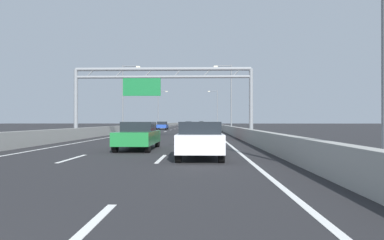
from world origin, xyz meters
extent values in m
plane|color=#262628|center=(0.00, 100.00, 0.00)|extent=(260.00, 260.00, 0.00)
cube|color=white|center=(-1.80, 12.50, 0.01)|extent=(0.16, 3.00, 0.01)
cube|color=white|center=(-1.80, 21.50, 0.01)|extent=(0.16, 3.00, 0.01)
cube|color=white|center=(-1.80, 30.50, 0.01)|extent=(0.16, 3.00, 0.01)
cube|color=white|center=(-1.80, 39.50, 0.01)|extent=(0.16, 3.00, 0.01)
cube|color=white|center=(-1.80, 48.50, 0.01)|extent=(0.16, 3.00, 0.01)
cube|color=white|center=(-1.80, 57.50, 0.01)|extent=(0.16, 3.00, 0.01)
cube|color=white|center=(-1.80, 66.50, 0.01)|extent=(0.16, 3.00, 0.01)
cube|color=white|center=(-1.80, 75.50, 0.01)|extent=(0.16, 3.00, 0.01)
cube|color=white|center=(-1.80, 84.50, 0.01)|extent=(0.16, 3.00, 0.01)
cube|color=white|center=(-1.80, 93.50, 0.01)|extent=(0.16, 3.00, 0.01)
cube|color=white|center=(-1.80, 102.50, 0.01)|extent=(0.16, 3.00, 0.01)
cube|color=white|center=(-1.80, 111.50, 0.01)|extent=(0.16, 3.00, 0.01)
cube|color=white|center=(-1.80, 120.50, 0.01)|extent=(0.16, 3.00, 0.01)
cube|color=white|center=(-1.80, 129.50, 0.01)|extent=(0.16, 3.00, 0.01)
cube|color=white|center=(-1.80, 138.50, 0.01)|extent=(0.16, 3.00, 0.01)
cube|color=white|center=(-1.80, 147.50, 0.01)|extent=(0.16, 3.00, 0.01)
cube|color=white|center=(-1.80, 156.50, 0.01)|extent=(0.16, 3.00, 0.01)
cube|color=white|center=(1.80, 3.50, 0.01)|extent=(0.16, 3.00, 0.01)
cube|color=white|center=(1.80, 12.50, 0.01)|extent=(0.16, 3.00, 0.01)
cube|color=white|center=(1.80, 21.50, 0.01)|extent=(0.16, 3.00, 0.01)
cube|color=white|center=(1.80, 30.50, 0.01)|extent=(0.16, 3.00, 0.01)
cube|color=white|center=(1.80, 39.50, 0.01)|extent=(0.16, 3.00, 0.01)
cube|color=white|center=(1.80, 48.50, 0.01)|extent=(0.16, 3.00, 0.01)
cube|color=white|center=(1.80, 57.50, 0.01)|extent=(0.16, 3.00, 0.01)
cube|color=white|center=(1.80, 66.50, 0.01)|extent=(0.16, 3.00, 0.01)
cube|color=white|center=(1.80, 75.50, 0.01)|extent=(0.16, 3.00, 0.01)
cube|color=white|center=(1.80, 84.50, 0.01)|extent=(0.16, 3.00, 0.01)
cube|color=white|center=(1.80, 93.50, 0.01)|extent=(0.16, 3.00, 0.01)
cube|color=white|center=(1.80, 102.50, 0.01)|extent=(0.16, 3.00, 0.01)
cube|color=white|center=(1.80, 111.50, 0.01)|extent=(0.16, 3.00, 0.01)
cube|color=white|center=(1.80, 120.50, 0.01)|extent=(0.16, 3.00, 0.01)
cube|color=white|center=(1.80, 129.50, 0.01)|extent=(0.16, 3.00, 0.01)
cube|color=white|center=(1.80, 138.50, 0.01)|extent=(0.16, 3.00, 0.01)
cube|color=white|center=(1.80, 147.50, 0.01)|extent=(0.16, 3.00, 0.01)
cube|color=white|center=(1.80, 156.50, 0.01)|extent=(0.16, 3.00, 0.01)
cube|color=white|center=(-5.25, 88.00, 0.01)|extent=(0.16, 176.00, 0.01)
cube|color=white|center=(5.25, 88.00, 0.01)|extent=(0.16, 176.00, 0.01)
cube|color=#9E9E99|center=(-6.90, 110.00, 0.47)|extent=(0.45, 220.00, 0.95)
cube|color=#9E9E99|center=(6.90, 110.00, 0.47)|extent=(0.45, 220.00, 0.95)
cylinder|color=gray|center=(-7.88, 29.16, 3.10)|extent=(0.36, 0.36, 6.20)
cylinder|color=gray|center=(7.88, 29.16, 3.10)|extent=(0.36, 0.36, 6.20)
cylinder|color=gray|center=(0.00, 29.16, 6.20)|extent=(15.76, 0.32, 0.32)
cylinder|color=gray|center=(0.00, 29.16, 5.50)|extent=(15.76, 0.26, 0.26)
cylinder|color=gray|center=(-6.57, 29.16, 5.85)|extent=(0.74, 0.10, 0.74)
cylinder|color=gray|center=(-3.94, 29.16, 5.85)|extent=(0.74, 0.10, 0.74)
cylinder|color=gray|center=(-1.31, 29.16, 5.85)|extent=(0.74, 0.10, 0.74)
cylinder|color=gray|center=(1.31, 29.16, 5.85)|extent=(0.74, 0.10, 0.74)
cylinder|color=gray|center=(3.94, 29.16, 5.85)|extent=(0.74, 0.10, 0.74)
cylinder|color=gray|center=(6.57, 29.16, 5.85)|extent=(0.74, 0.10, 0.74)
cube|color=#146B33|center=(-1.90, 29.16, 4.60)|extent=(3.40, 0.12, 1.60)
cylinder|color=slate|center=(-7.70, 46.73, 4.75)|extent=(0.20, 0.20, 9.50)
cylinder|color=slate|center=(-6.60, 46.73, 9.35)|extent=(2.20, 0.12, 0.12)
cube|color=#F2EAC6|center=(-5.50, 46.73, 9.25)|extent=(0.56, 0.28, 0.20)
cylinder|color=slate|center=(7.70, 46.73, 4.75)|extent=(0.20, 0.20, 9.50)
cylinder|color=slate|center=(6.60, 46.73, 9.35)|extent=(2.20, 0.12, 0.12)
cube|color=#F2EAC6|center=(5.50, 46.73, 9.25)|extent=(0.56, 0.28, 0.20)
cylinder|color=slate|center=(-7.70, 86.58, 4.75)|extent=(0.20, 0.20, 9.50)
cylinder|color=slate|center=(-6.60, 86.58, 9.35)|extent=(2.20, 0.12, 0.12)
cube|color=#F2EAC6|center=(-5.50, 86.58, 9.25)|extent=(0.56, 0.28, 0.20)
cylinder|color=slate|center=(7.70, 86.58, 4.75)|extent=(0.20, 0.20, 9.50)
cylinder|color=slate|center=(6.60, 86.58, 9.35)|extent=(2.20, 0.12, 0.12)
cube|color=#F2EAC6|center=(5.50, 86.58, 9.25)|extent=(0.56, 0.28, 0.20)
cube|color=black|center=(0.20, 86.87, 0.67)|extent=(1.76, 4.38, 0.70)
cube|color=black|center=(0.20, 87.02, 1.26)|extent=(1.55, 1.86, 0.47)
cylinder|color=black|center=(-0.57, 88.51, 0.32)|extent=(0.22, 0.64, 0.64)
cylinder|color=black|center=(0.97, 88.51, 0.32)|extent=(0.22, 0.64, 0.64)
cylinder|color=black|center=(-0.57, 85.23, 0.32)|extent=(0.22, 0.64, 0.64)
cylinder|color=black|center=(0.97, 85.23, 0.32)|extent=(0.22, 0.64, 0.64)
cube|color=#2347AD|center=(-3.61, 60.35, 0.62)|extent=(1.82, 4.22, 0.60)
cube|color=black|center=(-3.61, 60.06, 1.19)|extent=(1.60, 2.02, 0.54)
cylinder|color=black|center=(-4.40, 61.91, 0.32)|extent=(0.22, 0.64, 0.64)
cylinder|color=black|center=(-2.81, 61.91, 0.32)|extent=(0.22, 0.64, 0.64)
cylinder|color=black|center=(-4.40, 58.80, 0.32)|extent=(0.22, 0.64, 0.64)
cylinder|color=black|center=(-2.81, 58.80, 0.32)|extent=(0.22, 0.64, 0.64)
cube|color=red|center=(3.63, 28.48, 0.62)|extent=(1.76, 4.46, 0.61)
cube|color=black|center=(3.63, 28.71, 1.16)|extent=(1.55, 1.93, 0.47)
cylinder|color=black|center=(2.86, 30.16, 0.32)|extent=(0.22, 0.64, 0.64)
cylinder|color=black|center=(4.40, 30.16, 0.32)|extent=(0.22, 0.64, 0.64)
cylinder|color=black|center=(2.86, 26.80, 0.32)|extent=(0.22, 0.64, 0.64)
cylinder|color=black|center=(4.40, 26.80, 0.32)|extent=(0.22, 0.64, 0.64)
cube|color=#1E7A38|center=(0.05, 16.96, 0.65)|extent=(1.82, 4.70, 0.66)
cube|color=black|center=(0.05, 17.16, 1.23)|extent=(1.60, 2.11, 0.50)
cylinder|color=black|center=(-0.75, 18.76, 0.32)|extent=(0.22, 0.64, 0.64)
cylinder|color=black|center=(0.85, 18.76, 0.32)|extent=(0.22, 0.64, 0.64)
cylinder|color=black|center=(-0.75, 15.16, 0.32)|extent=(0.22, 0.64, 0.64)
cylinder|color=black|center=(0.85, 15.16, 0.32)|extent=(0.22, 0.64, 0.64)
cube|color=silver|center=(3.36, 13.00, 0.67)|extent=(1.80, 4.50, 0.71)
cube|color=black|center=(3.36, 12.33, 1.26)|extent=(1.58, 2.02, 0.47)
cylinder|color=black|center=(2.57, 14.70, 0.32)|extent=(0.22, 0.64, 0.64)
cylinder|color=black|center=(4.15, 14.70, 0.32)|extent=(0.22, 0.64, 0.64)
cylinder|color=black|center=(2.57, 11.30, 0.32)|extent=(0.22, 0.64, 0.64)
cylinder|color=black|center=(4.15, 11.30, 0.32)|extent=(0.22, 0.64, 0.64)
cube|color=yellow|center=(3.63, 127.19, 0.66)|extent=(1.73, 4.47, 0.68)
cube|color=black|center=(3.63, 126.60, 1.27)|extent=(1.52, 2.06, 0.54)
cylinder|color=black|center=(2.87, 128.88, 0.32)|extent=(0.22, 0.64, 0.64)
cylinder|color=black|center=(4.38, 128.88, 0.32)|extent=(0.22, 0.64, 0.64)
cylinder|color=black|center=(2.87, 125.51, 0.32)|extent=(0.22, 0.64, 0.64)
cylinder|color=black|center=(4.38, 125.51, 0.32)|extent=(0.22, 0.64, 0.64)
camera|label=1|loc=(3.40, -1.08, 1.52)|focal=31.69mm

